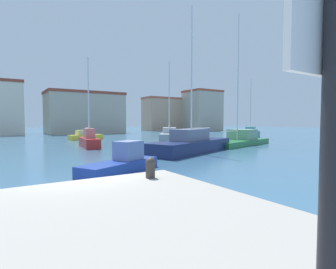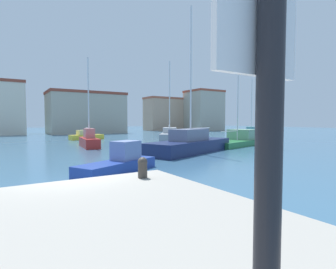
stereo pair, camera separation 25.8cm
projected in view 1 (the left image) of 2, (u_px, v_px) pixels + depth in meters
water at (163, 141)px, 32.25m from camera, size 160.00×160.00×0.00m
mooring_bollard at (150, 167)px, 6.59m from camera, size 0.24×0.24×0.52m
sailboat_red_far_left at (89, 140)px, 24.42m from camera, size 1.78×4.80×8.21m
motorboat_yellow_inner_mooring at (85, 136)px, 34.30m from camera, size 4.40×2.07×1.24m
motorboat_blue_far_right at (122, 162)px, 12.62m from camera, size 4.54×3.21×1.45m
sailboat_green_distant_east at (238, 140)px, 26.73m from camera, size 9.22×5.26×12.88m
sailboat_grey_center_channel at (169, 136)px, 31.28m from camera, size 5.38×6.51×9.34m
sailboat_teal_outer_mooring at (250, 134)px, 36.64m from camera, size 5.37×3.38×8.14m
sailboat_navy_behind_lamppost at (191, 144)px, 20.38m from camera, size 9.07×5.62×11.03m
waterfront_apartments at (85, 113)px, 51.54m from camera, size 14.06×8.33×7.92m
yacht_club at (165, 114)px, 67.73m from camera, size 10.92×5.36×8.30m
harbor_office at (202, 111)px, 66.76m from camera, size 8.02×7.26×9.99m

